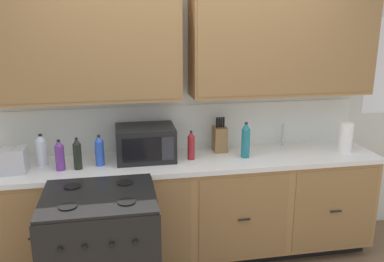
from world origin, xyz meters
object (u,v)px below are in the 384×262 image
bottle_blue (99,151)px  bottle_teal (246,140)px  bottle_red (191,145)px  toaster (7,161)px  bottle_clear (42,150)px  knife_block (220,139)px  bottle_dark (77,154)px  microwave (145,143)px  stove_range (102,257)px  bottle_violet (60,155)px  paper_towel_roll (346,137)px

bottle_blue → bottle_teal: bearing=-1.0°
bottle_red → bottle_blue: (-0.74, -0.01, 0.00)m
toaster → bottle_clear: bottle_clear is taller
knife_block → bottle_teal: knife_block is taller
bottle_dark → bottle_clear: 0.31m
bottle_blue → knife_block: bearing=9.9°
microwave → bottle_clear: (-0.82, -0.01, -0.01)m
stove_range → bottle_clear: bearing=123.5°
knife_block → bottle_clear: size_ratio=1.19×
bottle_red → bottle_clear: bottle_clear is taller
bottle_clear → stove_range: bearing=-56.5°
bottle_dark → bottle_clear: (-0.29, 0.13, 0.00)m
stove_range → bottle_teal: bearing=26.1°
stove_range → bottle_violet: size_ratio=3.88×
toaster → bottle_teal: bearing=0.4°
knife_block → bottle_teal: 0.27m
bottle_violet → bottle_teal: 1.51m
toaster → bottle_clear: (0.24, 0.11, 0.03)m
paper_towel_roll → bottle_blue: size_ratio=1.03×
toaster → bottle_clear: 0.26m
microwave → knife_block: size_ratio=1.55×
toaster → knife_block: bearing=7.1°
stove_range → bottle_blue: 0.84m
microwave → paper_towel_roll: microwave is taller
stove_range → bottle_red: (0.74, 0.62, 0.58)m
knife_block → toaster: bearing=-172.9°
toaster → stove_range: bearing=-39.8°
bottle_dark → stove_range: bearing=-73.0°
stove_range → bottle_blue: (-0.00, 0.61, 0.58)m
stove_range → bottle_violet: bearing=118.5°
bottle_dark → bottle_blue: (0.17, 0.05, -0.00)m
bottle_violet → bottle_clear: (-0.15, 0.13, 0.01)m
knife_block → bottle_blue: 1.05m
bottle_violet → bottle_dark: (0.13, -0.00, 0.00)m
microwave → bottle_dark: microwave is taller
stove_range → toaster: bearing=140.2°
bottle_violet → bottle_red: bottle_red is taller
paper_towel_roll → bottle_red: paper_towel_roll is taller
bottle_teal → knife_block: bearing=130.6°
paper_towel_roll → bottle_clear: size_ratio=1.00×
microwave → bottle_dark: size_ratio=1.89×
knife_block → bottle_teal: (0.17, -0.20, 0.03)m
microwave → paper_towel_roll: bearing=-3.9°
bottle_clear → bottle_violet: bearing=-40.6°
microwave → bottle_dark: 0.56m
bottle_dark → bottle_clear: bottle_clear is taller
paper_towel_roll → bottle_blue: (-2.12, 0.04, -0.01)m
knife_block → bottle_violet: bearing=-170.1°
paper_towel_roll → bottle_violet: bearing=-179.6°
stove_range → bottle_dark: bearing=107.0°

